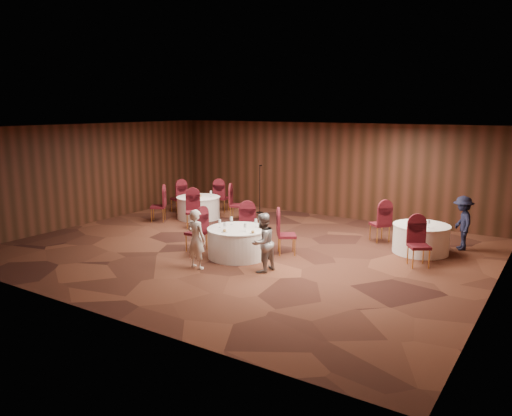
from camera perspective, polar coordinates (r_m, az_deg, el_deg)
The scene contains 15 objects.
ground at distance 13.34m, azimuth -1.19°, elevation -4.69°, with size 12.00×12.00×0.00m, color black.
room_shell at distance 12.94m, azimuth -1.23°, elevation 3.70°, with size 12.00×12.00×12.00m.
table_main at distance 12.56m, azimuth -2.09°, elevation -3.94°, with size 1.53×1.53×0.74m.
table_left at distance 17.02m, azimuth -6.59°, elevation 0.08°, with size 1.47×1.47×0.74m.
table_right at distance 13.60m, azimuth 18.32°, elevation -3.33°, with size 1.44×1.44×0.74m.
chairs_main at distance 13.21m, azimuth -1.49°, elevation -2.61°, with size 2.75×2.07×1.00m.
chairs_left at distance 17.03m, azimuth -6.65°, elevation 0.51°, with size 3.13×3.16×1.00m.
chairs_right at distance 13.38m, azimuth 15.90°, elevation -2.87°, with size 2.26×2.43×1.00m.
tabletop_main at distance 12.30m, azimuth -1.84°, elevation -2.02°, with size 1.15×1.02×0.22m.
tabletop_left at distance 16.94m, azimuth -6.61°, elevation 1.55°, with size 0.82×0.84×0.22m.
tabletop_right at distance 13.19m, azimuth 19.15°, elevation -1.49°, with size 0.08×0.08×0.22m.
mic_stand at distance 17.75m, azimuth 0.44°, elevation 1.07°, with size 0.24×0.24×1.72m.
woman_a at distance 11.67m, azimuth -6.85°, elevation -3.54°, with size 0.51×0.34×1.41m, color white.
woman_b at distance 11.36m, azimuth 0.76°, elevation -3.97°, with size 0.66×0.52×1.37m, color #A1A1A5.
man_c at distance 14.20m, azimuth 22.51°, elevation -1.59°, with size 0.93×0.53×1.44m, color black.
Camera 1 is at (7.19, -10.61, 3.70)m, focal length 35.00 mm.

